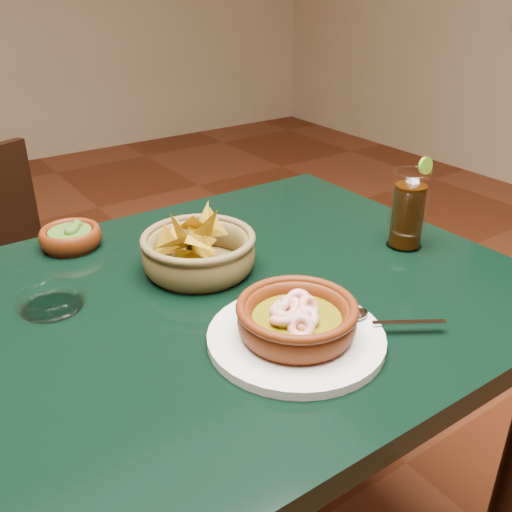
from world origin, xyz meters
TOP-DOWN VIEW (x-y plane):
  - dining_table at (0.00, 0.00)m, footprint 1.20×0.80m
  - dining_chair at (-0.13, 0.70)m, footprint 0.50×0.50m
  - shrimp_plate at (0.10, -0.18)m, footprint 0.33×0.26m
  - chip_basket at (0.09, 0.09)m, footprint 0.24×0.24m
  - guacamole_ramekin at (-0.06, 0.32)m, footprint 0.14×0.14m
  - cola_drink at (0.47, -0.05)m, footprint 0.15×0.15m
  - glass_ashtray at (-0.17, 0.11)m, footprint 0.12×0.12m

SIDE VIEW (x-z plane):
  - dining_chair at x=-0.13m, z-range 0.04..0.88m
  - dining_table at x=0.00m, z-range 0.28..1.03m
  - glass_ashtray at x=-0.17m, z-range 0.75..0.78m
  - guacamole_ramekin at x=-0.06m, z-range 0.75..0.80m
  - shrimp_plate at x=0.10m, z-range 0.74..0.82m
  - chip_basket at x=0.09m, z-range 0.71..0.86m
  - cola_drink at x=0.47m, z-range 0.74..0.91m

